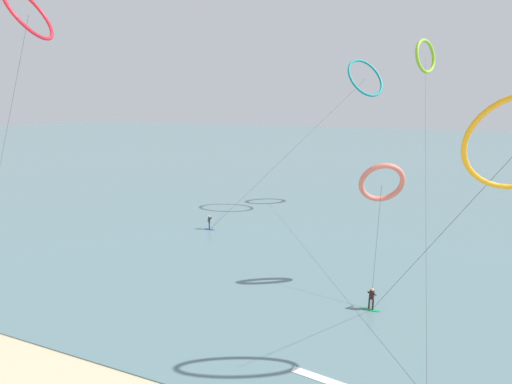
# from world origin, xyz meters

# --- Properties ---
(sea_water) EXTENTS (400.00, 200.00, 0.08)m
(sea_water) POSITION_xyz_m (0.00, 108.67, 0.04)
(sea_water) COLOR slate
(sea_water) RESTS_ON ground
(surfer_emerald) EXTENTS (1.40, 0.64, 1.70)m
(surfer_emerald) POSITION_xyz_m (10.14, 20.39, 0.82)
(surfer_emerald) COLOR #199351
(surfer_emerald) RESTS_ON ground
(surfer_cobalt) EXTENTS (1.40, 0.69, 1.70)m
(surfer_cobalt) POSITION_xyz_m (-9.02, 31.84, 0.82)
(surfer_cobalt) COLOR #2647B7
(surfer_cobalt) RESTS_ON ground
(kite_crimson) EXTENTS (6.12, 6.84, 22.98)m
(kite_crimson) POSITION_xyz_m (-15.34, 16.66, 20.98)
(kite_crimson) COLOR red
(kite_crimson) RESTS_ON ground
(kite_lime) EXTENTS (3.40, 41.32, 22.50)m
(kite_lime) POSITION_xyz_m (12.75, 51.51, 20.21)
(kite_lime) COLOR #8CC62D
(kite_lime) RESTS_ON ground
(kite_teal) EXTENTS (17.93, 16.74, 19.75)m
(kite_teal) POSITION_xyz_m (6.00, 45.47, 17.35)
(kite_teal) COLOR teal
(kite_teal) RESTS_ON ground
(kite_coral) EXTENTS (3.84, 5.14, 10.34)m
(kite_coral) POSITION_xyz_m (10.04, 24.12, 8.66)
(kite_coral) COLOR #EA7260
(kite_coral) RESTS_ON ground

